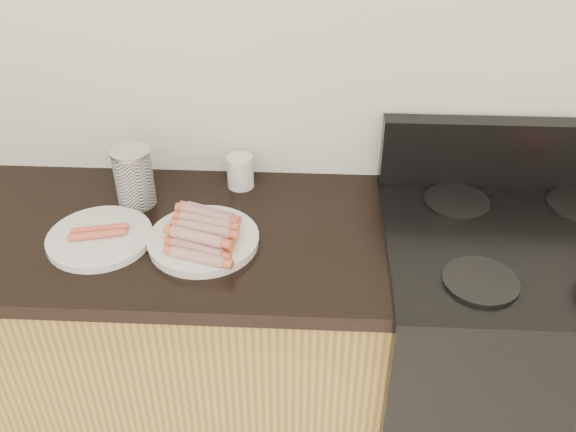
{
  "coord_description": "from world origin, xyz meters",
  "views": [
    {
      "loc": [
        0.21,
        0.34,
        1.91
      ],
      "look_at": [
        0.15,
        1.62,
        1.01
      ],
      "focal_mm": 40.0,
      "sensor_mm": 36.0,
      "label": 1
    }
  ],
  "objects_px": {
    "side_plate": "(100,238)",
    "canister": "(134,177)",
    "stove": "(500,363)",
    "mug": "(240,172)",
    "main_plate": "(204,241)"
  },
  "relations": [
    {
      "from": "canister",
      "to": "stove",
      "type": "bearing_deg",
      "value": -7.58
    },
    {
      "from": "side_plate",
      "to": "mug",
      "type": "height_order",
      "value": "mug"
    },
    {
      "from": "main_plate",
      "to": "side_plate",
      "type": "distance_m",
      "value": 0.27
    },
    {
      "from": "main_plate",
      "to": "mug",
      "type": "distance_m",
      "value": 0.3
    },
    {
      "from": "mug",
      "to": "side_plate",
      "type": "bearing_deg",
      "value": -139.6
    },
    {
      "from": "main_plate",
      "to": "mug",
      "type": "height_order",
      "value": "mug"
    },
    {
      "from": "main_plate",
      "to": "mug",
      "type": "relative_size",
      "value": 2.93
    },
    {
      "from": "canister",
      "to": "main_plate",
      "type": "bearing_deg",
      "value": -40.12
    },
    {
      "from": "side_plate",
      "to": "canister",
      "type": "bearing_deg",
      "value": 73.36
    },
    {
      "from": "side_plate",
      "to": "mug",
      "type": "relative_size",
      "value": 2.81
    },
    {
      "from": "stove",
      "to": "mug",
      "type": "bearing_deg",
      "value": 162.66
    },
    {
      "from": "side_plate",
      "to": "canister",
      "type": "distance_m",
      "value": 0.2
    },
    {
      "from": "stove",
      "to": "canister",
      "type": "distance_m",
      "value": 1.2
    },
    {
      "from": "side_plate",
      "to": "mug",
      "type": "xyz_separation_m",
      "value": [
        0.34,
        0.29,
        0.04
      ]
    },
    {
      "from": "canister",
      "to": "mug",
      "type": "height_order",
      "value": "canister"
    }
  ]
}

